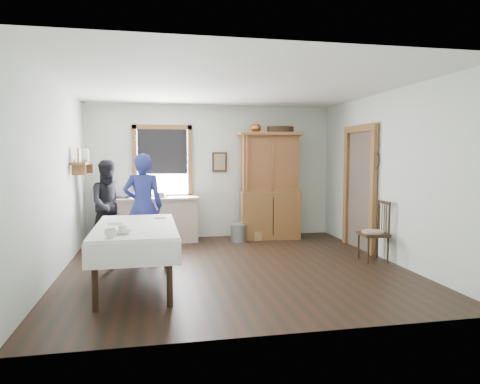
# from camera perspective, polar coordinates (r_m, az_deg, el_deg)

# --- Properties ---
(room) EXTENTS (5.01, 5.01, 2.70)m
(room) POSITION_cam_1_polar(r_m,az_deg,el_deg) (6.35, -0.81, 1.91)
(room) COLOR black
(room) RESTS_ON ground
(window) EXTENTS (1.18, 0.07, 1.48)m
(window) POSITION_cam_1_polar(r_m,az_deg,el_deg) (8.70, -10.28, 4.38)
(window) COLOR white
(window) RESTS_ON room
(doorway) EXTENTS (0.09, 1.14, 2.22)m
(doorway) POSITION_cam_1_polar(r_m,az_deg,el_deg) (7.96, 15.70, 0.97)
(doorway) COLOR #4C4136
(doorway) RESTS_ON room
(wall_shelf) EXTENTS (0.24, 1.00, 0.44)m
(wall_shelf) POSITION_cam_1_polar(r_m,az_deg,el_deg) (7.87, -20.20, 3.80)
(wall_shelf) COLOR brown
(wall_shelf) RESTS_ON room
(framed_picture) EXTENTS (0.30, 0.04, 0.40)m
(framed_picture) POSITION_cam_1_polar(r_m,az_deg,el_deg) (8.79, -2.74, 4.02)
(framed_picture) COLOR black
(framed_picture) RESTS_ON room
(rug_beater) EXTENTS (0.01, 0.27, 0.27)m
(rug_beater) POSITION_cam_1_polar(r_m,az_deg,el_deg) (7.46, 17.67, 4.96)
(rug_beater) COLOR black
(rug_beater) RESTS_ON room
(work_counter) EXTENTS (1.56, 0.66, 0.88)m
(work_counter) POSITION_cam_1_polar(r_m,az_deg,el_deg) (8.47, -10.86, -3.64)
(work_counter) COLOR #C7A98A
(work_counter) RESTS_ON room
(china_hutch) EXTENTS (1.31, 0.70, 2.15)m
(china_hutch) POSITION_cam_1_polar(r_m,az_deg,el_deg) (8.68, 4.00, 0.86)
(china_hutch) COLOR brown
(china_hutch) RESTS_ON room
(dining_table) EXTENTS (1.07, 1.99, 0.79)m
(dining_table) POSITION_cam_1_polar(r_m,az_deg,el_deg) (5.71, -13.67, -8.24)
(dining_table) COLOR white
(dining_table) RESTS_ON room
(spindle_chair) EXTENTS (0.47, 0.47, 0.97)m
(spindle_chair) POSITION_cam_1_polar(r_m,az_deg,el_deg) (7.13, 17.35, -5.00)
(spindle_chair) COLOR black
(spindle_chair) RESTS_ON room
(pail) EXTENTS (0.32, 0.32, 0.33)m
(pail) POSITION_cam_1_polar(r_m,az_deg,el_deg) (8.40, -0.18, -5.50)
(pail) COLOR gray
(pail) RESTS_ON room
(wicker_basket) EXTENTS (0.34, 0.27, 0.18)m
(wicker_basket) POSITION_cam_1_polar(r_m,az_deg,el_deg) (8.61, 2.66, -5.76)
(wicker_basket) COLOR tan
(wicker_basket) RESTS_ON room
(woman_blue) EXTENTS (0.60, 0.40, 1.59)m
(woman_blue) POSITION_cam_1_polar(r_m,az_deg,el_deg) (7.11, -12.79, -2.38)
(woman_blue) COLOR navy
(woman_blue) RESTS_ON room
(figure_dark) EXTENTS (0.85, 0.75, 1.48)m
(figure_dark) POSITION_cam_1_polar(r_m,az_deg,el_deg) (8.14, -16.95, -1.96)
(figure_dark) COLOR black
(figure_dark) RESTS_ON room
(table_cup_a) EXTENTS (0.14, 0.14, 0.10)m
(table_cup_a) POSITION_cam_1_polar(r_m,az_deg,el_deg) (4.84, -16.90, -5.28)
(table_cup_a) COLOR silver
(table_cup_a) RESTS_ON dining_table
(table_cup_b) EXTENTS (0.11, 0.11, 0.09)m
(table_cup_b) POSITION_cam_1_polar(r_m,az_deg,el_deg) (5.05, -15.40, -4.89)
(table_cup_b) COLOR silver
(table_cup_b) RESTS_ON dining_table
(table_bowl) EXTENTS (0.25, 0.25, 0.05)m
(table_bowl) POSITION_cam_1_polar(r_m,az_deg,el_deg) (5.02, -15.34, -5.18)
(table_bowl) COLOR silver
(table_bowl) RESTS_ON dining_table
(counter_book) EXTENTS (0.24, 0.26, 0.02)m
(counter_book) POSITION_cam_1_polar(r_m,az_deg,el_deg) (8.31, -11.05, -0.68)
(counter_book) COLOR #7A6A51
(counter_book) RESTS_ON work_counter
(counter_bowl) EXTENTS (0.23, 0.23, 0.06)m
(counter_bowl) POSITION_cam_1_polar(r_m,az_deg,el_deg) (8.44, -10.89, -0.44)
(counter_bowl) COLOR silver
(counter_bowl) RESTS_ON work_counter
(shelf_bowl) EXTENTS (0.22, 0.22, 0.05)m
(shelf_bowl) POSITION_cam_1_polar(r_m,az_deg,el_deg) (7.88, -20.19, 3.98)
(shelf_bowl) COLOR silver
(shelf_bowl) RESTS_ON wall_shelf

